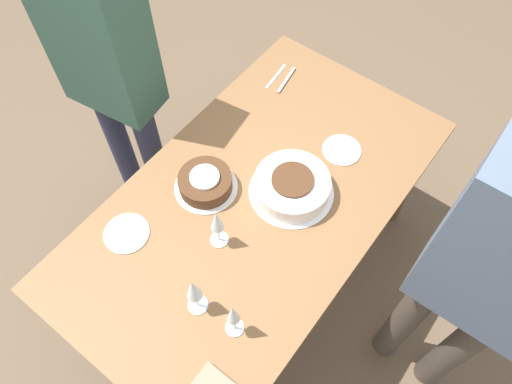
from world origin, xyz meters
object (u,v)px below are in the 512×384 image
cake_front_chocolate (205,183)px  wine_glass_far (217,222)px  cake_center_white (292,186)px  wine_glass_near (194,290)px  person_cutting (107,65)px  person_watching (492,275)px  wine_glass_extra (233,315)px

cake_front_chocolate → wine_glass_far: 0.26m
cake_center_white → wine_glass_far: (0.33, -0.09, 0.09)m
wine_glass_near → wine_glass_far: bearing=-157.0°
cake_front_chocolate → wine_glass_far: (0.14, 0.19, 0.10)m
wine_glass_near → person_cutting: bearing=-119.1°
cake_center_white → person_watching: size_ratio=0.19×
cake_center_white → cake_front_chocolate: cake_center_white is taller
wine_glass_near → person_cutting: 1.03m
wine_glass_extra → person_watching: size_ratio=0.12×
cake_front_chocolate → wine_glass_extra: size_ratio=1.19×
wine_glass_near → person_cutting: size_ratio=0.13×
person_cutting → cake_front_chocolate: bearing=-19.2°
cake_front_chocolate → wine_glass_near: wine_glass_near is taller
person_cutting → wine_glass_far: bearing=-26.4°
cake_center_white → person_cutting: (0.06, -0.89, 0.15)m
cake_center_white → wine_glass_near: bearing=1.0°
wine_glass_far → person_watching: size_ratio=0.12×
wine_glass_near → wine_glass_extra: (-0.02, 0.15, -0.00)m
wine_glass_extra → person_cutting: 1.16m
cake_center_white → wine_glass_far: wine_glass_far is taller
cake_center_white → wine_glass_far: size_ratio=1.63×
cake_front_chocolate → wine_glass_far: wine_glass_far is taller
wine_glass_far → person_cutting: size_ratio=0.13×
wine_glass_near → person_watching: bearing=127.8°
cake_front_chocolate → wine_glass_near: 0.49m
wine_glass_near → wine_glass_far: 0.26m
cake_front_chocolate → wine_glass_far: size_ratio=1.22×
cake_front_chocolate → person_cutting: size_ratio=0.15×
wine_glass_near → cake_center_white: bearing=-179.0°
cake_center_white → person_watching: bearing=89.1°
wine_glass_extra → person_cutting: person_cutting is taller
wine_glass_near → wine_glass_extra: size_ratio=1.00×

